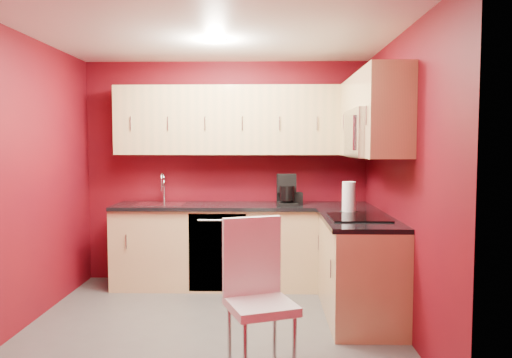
{
  "coord_description": "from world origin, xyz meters",
  "views": [
    {
      "loc": [
        0.47,
        -4.21,
        1.56
      ],
      "look_at": [
        0.36,
        0.55,
        1.23
      ],
      "focal_mm": 35.0,
      "sensor_mm": 36.0,
      "label": 1
    }
  ],
  "objects_px": {
    "microwave": "(373,133)",
    "dining_chair": "(261,297)",
    "sink": "(161,201)",
    "napkin_holder": "(296,198)",
    "paper_towel": "(349,197)",
    "coffee_maker": "(287,190)"
  },
  "relations": [
    {
      "from": "microwave",
      "to": "dining_chair",
      "type": "relative_size",
      "value": 0.72
    },
    {
      "from": "sink",
      "to": "napkin_holder",
      "type": "relative_size",
      "value": 3.91
    },
    {
      "from": "paper_towel",
      "to": "coffee_maker",
      "type": "bearing_deg",
      "value": 135.94
    },
    {
      "from": "sink",
      "to": "coffee_maker",
      "type": "xyz_separation_m",
      "value": [
        1.38,
        -0.11,
        0.13
      ]
    },
    {
      "from": "sink",
      "to": "coffee_maker",
      "type": "bearing_deg",
      "value": -4.72
    },
    {
      "from": "microwave",
      "to": "coffee_maker",
      "type": "height_order",
      "value": "microwave"
    },
    {
      "from": "microwave",
      "to": "napkin_holder",
      "type": "xyz_separation_m",
      "value": [
        -0.61,
        0.99,
        -0.68
      ]
    },
    {
      "from": "sink",
      "to": "coffee_maker",
      "type": "height_order",
      "value": "sink"
    },
    {
      "from": "napkin_holder",
      "to": "dining_chair",
      "type": "relative_size",
      "value": 0.13
    },
    {
      "from": "paper_towel",
      "to": "dining_chair",
      "type": "xyz_separation_m",
      "value": [
        -0.82,
        -1.43,
        -0.53
      ]
    },
    {
      "from": "dining_chair",
      "to": "paper_towel",
      "type": "bearing_deg",
      "value": 39.68
    },
    {
      "from": "coffee_maker",
      "to": "microwave",
      "type": "bearing_deg",
      "value": -58.22
    },
    {
      "from": "coffee_maker",
      "to": "sink",
      "type": "bearing_deg",
      "value": 168.44
    },
    {
      "from": "coffee_maker",
      "to": "dining_chair",
      "type": "xyz_separation_m",
      "value": [
        -0.26,
        -1.97,
        -0.55
      ]
    },
    {
      "from": "sink",
      "to": "dining_chair",
      "type": "distance_m",
      "value": 2.41
    },
    {
      "from": "napkin_holder",
      "to": "coffee_maker",
      "type": "bearing_deg",
      "value": -135.34
    },
    {
      "from": "microwave",
      "to": "dining_chair",
      "type": "xyz_separation_m",
      "value": [
        -0.97,
        -1.08,
        -1.14
      ]
    },
    {
      "from": "microwave",
      "to": "sink",
      "type": "bearing_deg",
      "value": 154.4
    },
    {
      "from": "coffee_maker",
      "to": "paper_towel",
      "type": "distance_m",
      "value": 0.79
    },
    {
      "from": "microwave",
      "to": "sink",
      "type": "relative_size",
      "value": 1.46
    },
    {
      "from": "coffee_maker",
      "to": "paper_towel",
      "type": "height_order",
      "value": "coffee_maker"
    },
    {
      "from": "coffee_maker",
      "to": "paper_towel",
      "type": "xyz_separation_m",
      "value": [
        0.56,
        -0.55,
        -0.02
      ]
    }
  ]
}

